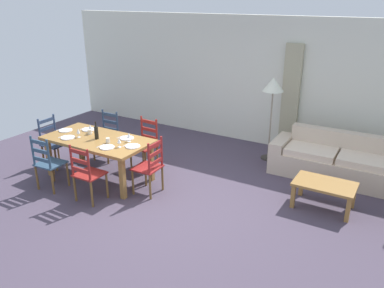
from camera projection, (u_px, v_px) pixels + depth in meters
The scene contains 32 objects.
ground_plane at pixel (168, 203), 6.11m from camera, with size 9.60×9.60×0.02m, color #463B4C.
wall_far at pixel (252, 81), 8.26m from camera, with size 9.60×0.16×2.70m, color silver.
curtain_panel_left at pixel (290, 99), 7.82m from camera, with size 0.35×0.08×2.20m, color tan.
dining_table at pixel (98, 143), 6.70m from camera, with size 1.90×0.96×0.75m.
dining_chair_near_left at pixel (48, 163), 6.36m from camera, with size 0.44×0.42×0.96m.
dining_chair_near_right at pixel (87, 174), 5.98m from camera, with size 0.42×0.40×0.96m.
dining_chair_far_left at pixel (107, 136), 7.59m from camera, with size 0.43×0.41×0.96m.
dining_chair_far_right at pixel (146, 144), 7.17m from camera, with size 0.45×0.43×0.96m.
dining_chair_head_west at pixel (53, 142), 7.28m from camera, with size 0.41×0.43×0.96m.
dining_chair_head_east at pixel (150, 167), 6.23m from camera, with size 0.41×0.43×0.96m.
dinner_plate_near_left at pixel (68, 138), 6.68m from camera, with size 0.24×0.24×0.02m, color white.
fork_near_left at pixel (62, 136), 6.75m from camera, with size 0.02×0.17×0.01m, color silver.
dinner_plate_near_right at pixel (107, 147), 6.25m from camera, with size 0.24×0.24×0.02m, color white.
fork_near_right at pixel (100, 146), 6.32m from camera, with size 0.02×0.17×0.01m, color silver.
dinner_plate_far_left at pixel (89, 130), 7.08m from camera, with size 0.24×0.24×0.02m, color white.
fork_far_left at pixel (83, 129), 7.15m from camera, with size 0.02×0.17×0.01m, color silver.
dinner_plate_far_right at pixel (127, 138), 6.65m from camera, with size 0.24×0.24×0.02m, color white.
fork_far_right at pixel (120, 137), 6.73m from camera, with size 0.02×0.17×0.01m, color silver.
dinner_plate_head_west at pixel (66, 130), 7.04m from camera, with size 0.24×0.24×0.02m, color white.
fork_head_west at pixel (60, 129), 7.11m from camera, with size 0.02×0.17×0.01m, color silver.
dinner_plate_head_east at pixel (133, 146), 6.30m from camera, with size 0.24×0.24×0.02m, color white.
fork_head_east at pixel (126, 145), 6.37m from camera, with size 0.02×0.17×0.01m, color silver.
wine_bottle at pixel (96, 132), 6.61m from camera, with size 0.07×0.07×0.32m.
wine_glass_near_left at pixel (78, 131), 6.68m from camera, with size 0.06×0.06×0.16m.
wine_glass_near_right at pixel (119, 141), 6.24m from camera, with size 0.06×0.06×0.16m.
wine_glass_far_left at pixel (90, 127), 6.89m from camera, with size 0.06×0.06×0.16m.
wine_glass_far_right at pixel (129, 136), 6.48m from camera, with size 0.06×0.06×0.16m.
coffee_cup_primary at pixel (108, 141), 6.44m from camera, with size 0.07×0.07×0.09m, color beige.
coffee_cup_secondary at pixel (90, 132), 6.85m from camera, with size 0.07×0.07×0.09m, color beige.
couch at pixel (338, 162), 6.85m from camera, with size 2.29×0.83×0.80m.
coffee_table at pixel (325, 187), 5.83m from camera, with size 0.90×0.56×0.42m.
standing_lamp at pixel (273, 90), 7.23m from camera, with size 0.40×0.40×1.64m.
Camera 1 is at (3.05, -4.42, 3.07)m, focal length 36.05 mm.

